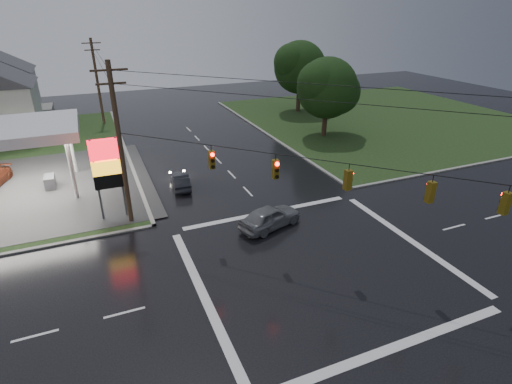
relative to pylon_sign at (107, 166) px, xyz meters
name	(u,v)px	position (x,y,z in m)	size (l,w,h in m)	color
ground	(316,263)	(10.50, -10.50, -4.01)	(120.00, 120.00, 0.00)	black
grass_ne	(384,118)	(36.50, 15.50, -3.97)	(36.00, 36.00, 0.08)	#193316
pylon_sign	(107,166)	(0.00, 0.00, 0.00)	(2.00, 0.35, 6.00)	#59595E
utility_pole_nw	(120,144)	(1.00, -1.00, 1.71)	(2.20, 0.32, 11.00)	#382619
utility_pole_n	(97,81)	(1.00, 27.50, 1.46)	(2.20, 0.32, 10.50)	#382619
traffic_signals	(324,161)	(10.52, -10.52, 2.47)	(26.87, 26.87, 1.47)	black
tree_ne_near	(328,88)	(24.64, 11.49, 1.55)	(7.99, 6.80, 8.98)	black
tree_ne_far	(301,67)	(27.65, 23.49, 2.17)	(8.46, 7.20, 9.80)	black
car_north	(180,181)	(5.58, 3.43, -3.38)	(1.33, 3.82, 1.26)	black
car_crossing	(270,217)	(9.74, -5.51, -3.23)	(1.85, 4.60, 1.57)	slate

